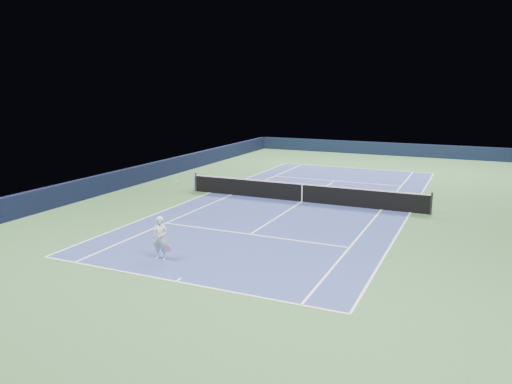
% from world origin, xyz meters
% --- Properties ---
extents(ground, '(40.00, 40.00, 0.00)m').
position_xyz_m(ground, '(0.00, 0.00, 0.00)').
color(ground, '#345B32').
rests_on(ground, ground).
extents(wall_far, '(22.00, 0.35, 1.10)m').
position_xyz_m(wall_far, '(0.00, 19.82, 0.55)').
color(wall_far, black).
rests_on(wall_far, ground).
extents(wall_left, '(0.35, 40.00, 1.10)m').
position_xyz_m(wall_left, '(-10.82, 0.00, 0.55)').
color(wall_left, black).
rests_on(wall_left, ground).
extents(court_surface, '(10.97, 23.77, 0.01)m').
position_xyz_m(court_surface, '(0.00, 0.00, 0.00)').
color(court_surface, navy).
rests_on(court_surface, ground).
extents(baseline_far, '(10.97, 0.08, 0.00)m').
position_xyz_m(baseline_far, '(0.00, 11.88, 0.01)').
color(baseline_far, white).
rests_on(baseline_far, ground).
extents(baseline_near, '(10.97, 0.08, 0.00)m').
position_xyz_m(baseline_near, '(0.00, -11.88, 0.01)').
color(baseline_near, white).
rests_on(baseline_near, ground).
extents(sideline_doubles_right, '(0.08, 23.77, 0.00)m').
position_xyz_m(sideline_doubles_right, '(5.49, 0.00, 0.01)').
color(sideline_doubles_right, white).
rests_on(sideline_doubles_right, ground).
extents(sideline_doubles_left, '(0.08, 23.77, 0.00)m').
position_xyz_m(sideline_doubles_left, '(-5.49, 0.00, 0.01)').
color(sideline_doubles_left, white).
rests_on(sideline_doubles_left, ground).
extents(sideline_singles_right, '(0.08, 23.77, 0.00)m').
position_xyz_m(sideline_singles_right, '(4.12, 0.00, 0.01)').
color(sideline_singles_right, white).
rests_on(sideline_singles_right, ground).
extents(sideline_singles_left, '(0.08, 23.77, 0.00)m').
position_xyz_m(sideline_singles_left, '(-4.12, 0.00, 0.01)').
color(sideline_singles_left, white).
rests_on(sideline_singles_left, ground).
extents(service_line_far, '(8.23, 0.08, 0.00)m').
position_xyz_m(service_line_far, '(0.00, 6.40, 0.01)').
color(service_line_far, white).
rests_on(service_line_far, ground).
extents(service_line_near, '(8.23, 0.08, 0.00)m').
position_xyz_m(service_line_near, '(0.00, -6.40, 0.01)').
color(service_line_near, white).
rests_on(service_line_near, ground).
extents(center_service_line, '(0.08, 12.80, 0.00)m').
position_xyz_m(center_service_line, '(0.00, 0.00, 0.01)').
color(center_service_line, white).
rests_on(center_service_line, ground).
extents(center_mark_far, '(0.08, 0.30, 0.00)m').
position_xyz_m(center_mark_far, '(0.00, 11.73, 0.01)').
color(center_mark_far, white).
rests_on(center_mark_far, ground).
extents(center_mark_near, '(0.08, 0.30, 0.00)m').
position_xyz_m(center_mark_near, '(0.00, -11.73, 0.01)').
color(center_mark_near, white).
rests_on(center_mark_near, ground).
extents(tennis_net, '(12.90, 0.10, 1.07)m').
position_xyz_m(tennis_net, '(0.00, 0.00, 0.50)').
color(tennis_net, black).
rests_on(tennis_net, ground).
extents(sponsor_cube, '(0.58, 0.50, 0.84)m').
position_xyz_m(sponsor_cube, '(-6.40, 0.46, 0.42)').
color(sponsor_cube, blue).
rests_on(sponsor_cube, ground).
extents(tennis_player, '(0.75, 1.25, 2.62)m').
position_xyz_m(tennis_player, '(-1.61, -10.35, 0.77)').
color(tennis_player, silver).
rests_on(tennis_player, ground).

